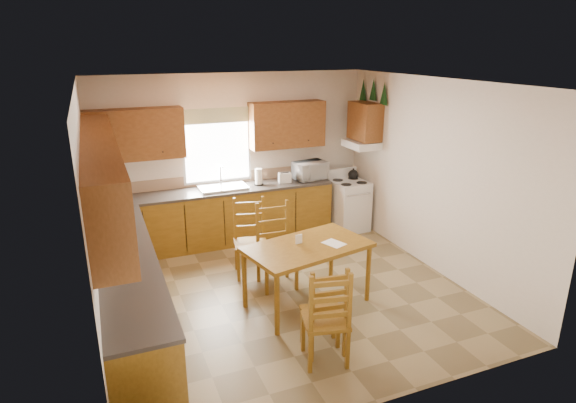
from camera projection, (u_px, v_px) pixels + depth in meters
name	position (u px, v px, depth m)	size (l,w,h in m)	color
floor	(286.00, 292.00, 6.36)	(4.50, 4.50, 0.00)	olive
ceiling	(286.00, 83.00, 5.52)	(4.50, 4.50, 0.00)	brown
wall_left	(91.00, 218.00, 5.13)	(4.50, 4.50, 0.00)	beige
wall_right	(434.00, 177.00, 6.75)	(4.50, 4.50, 0.00)	beige
wall_back	(235.00, 157.00, 7.92)	(4.50, 4.50, 0.00)	beige
wall_front	(388.00, 270.00, 3.96)	(4.50, 4.50, 0.00)	beige
lower_cab_back	(220.00, 217.00, 7.80)	(3.75, 0.60, 0.88)	brown
lower_cab_left	(130.00, 295.00, 5.39)	(0.60, 3.60, 0.88)	brown
counter_back	(218.00, 190.00, 7.66)	(3.75, 0.63, 0.04)	#3A3431
counter_left	(126.00, 258.00, 5.25)	(0.63, 3.60, 0.04)	#3A3431
backsplash	(214.00, 179.00, 7.88)	(3.75, 0.01, 0.18)	#896C52
upper_cab_back_left	(135.00, 135.00, 7.06)	(1.41, 0.33, 0.75)	brown
upper_cab_back_right	(287.00, 125.00, 7.93)	(1.25, 0.33, 0.75)	brown
upper_cab_left	(102.00, 174.00, 4.90)	(0.33, 3.60, 0.75)	brown
upper_cab_stove	(365.00, 121.00, 7.97)	(0.33, 0.62, 0.62)	brown
range_hood	(361.00, 144.00, 8.07)	(0.44, 0.62, 0.12)	silver
window_frame	(217.00, 147.00, 7.72)	(1.13, 0.02, 1.18)	silver
window_pane	(217.00, 147.00, 7.72)	(1.05, 0.01, 1.10)	white
window_valance	(216.00, 116.00, 7.54)	(1.19, 0.01, 0.24)	#567340
sink_basin	(223.00, 187.00, 7.68)	(0.75, 0.45, 0.04)	silver
pine_decal_a	(384.00, 93.00, 7.58)	(0.22, 0.22, 0.36)	#113715
pine_decal_b	(373.00, 89.00, 7.85)	(0.22, 0.22, 0.36)	#113715
pine_decal_c	(363.00, 90.00, 8.15)	(0.22, 0.22, 0.36)	#113715
stove	(349.00, 206.00, 8.40)	(0.57, 0.59, 0.85)	silver
coffeemaker	(116.00, 189.00, 7.04)	(0.21, 0.25, 0.36)	silver
paper_towel	(259.00, 177.00, 7.85)	(0.12, 0.12, 0.27)	white
toaster	(285.00, 178.00, 8.00)	(0.20, 0.13, 0.16)	silver
microwave	(310.00, 170.00, 8.19)	(0.50, 0.36, 0.30)	silver
dining_table	(307.00, 275.00, 5.96)	(1.49, 0.85, 0.80)	brown
chair_near_left	(324.00, 308.00, 5.02)	(0.42, 0.40, 1.00)	brown
chair_near_right	(325.00, 315.00, 4.84)	(0.44, 0.42, 1.05)	brown
chair_far_left	(251.00, 239.00, 6.69)	(0.45, 0.43, 1.08)	brown
chair_far_right	(277.00, 247.00, 6.35)	(0.47, 0.45, 1.13)	brown
table_paper	(334.00, 243.00, 5.88)	(0.20, 0.26, 0.00)	white
table_card	(299.00, 239.00, 5.87)	(0.09, 0.02, 0.12)	white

